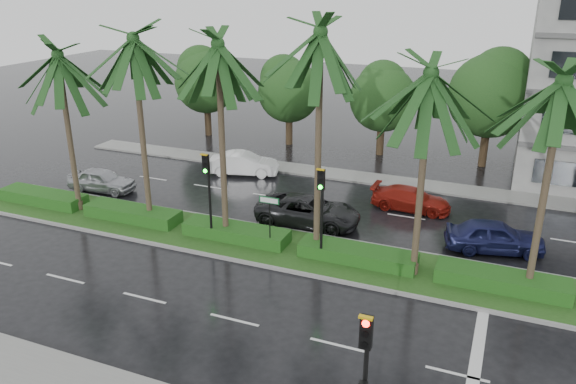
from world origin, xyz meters
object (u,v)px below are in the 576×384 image
at_px(car_darkgrey, 308,211).
at_px(car_blue, 495,236).
at_px(street_sign, 269,210).
at_px(car_red, 411,199).
at_px(car_silver, 102,180).
at_px(car_white, 244,164).
at_px(signal_median_left, 208,184).
at_px(signal_near, 364,380).

bearing_deg(car_darkgrey, car_blue, -91.06).
distance_m(street_sign, car_red, 9.22).
height_order(car_silver, car_white, car_white).
bearing_deg(signal_median_left, signal_near, -44.09).
bearing_deg(car_red, signal_near, -171.57).
bearing_deg(car_blue, car_darkgrey, 79.13).
bearing_deg(signal_near, car_darkgrey, 115.63).
xyz_separation_m(car_silver, car_darkgrey, (12.94, 0.15, 0.06)).
relative_size(street_sign, car_silver, 0.65).
height_order(car_silver, car_darkgrey, car_darkgrey).
relative_size(signal_median_left, car_darkgrey, 0.82).
bearing_deg(car_darkgrey, street_sign, 168.61).
distance_m(car_white, car_darkgrey, 8.65).
bearing_deg(signal_near, street_sign, 125.34).
height_order(street_sign, car_red, street_sign).
distance_m(signal_near, signal_median_left, 13.93).
bearing_deg(signal_near, car_blue, 79.84).
relative_size(car_silver, car_blue, 0.91).
bearing_deg(car_blue, car_white, 57.73).
height_order(car_white, car_darkgrey, car_darkgrey).
bearing_deg(car_silver, signal_near, -130.75).
bearing_deg(car_darkgrey, car_silver, 87.03).
height_order(signal_median_left, car_blue, signal_median_left).
bearing_deg(signal_near, car_silver, 145.43).
bearing_deg(street_sign, car_red, 56.65).
height_order(car_silver, car_blue, car_blue).
height_order(signal_near, car_darkgrey, signal_near).
relative_size(car_silver, car_white, 0.91).
height_order(signal_median_left, street_sign, signal_median_left).
bearing_deg(car_darkgrey, car_white, 45.22).
height_order(car_darkgrey, car_blue, car_blue).
distance_m(car_darkgrey, car_red, 5.97).
xyz_separation_m(signal_near, signal_median_left, (-10.00, 9.69, 0.49)).
bearing_deg(car_white, car_blue, -124.96).
relative_size(signal_median_left, street_sign, 1.68).
relative_size(car_white, car_darkgrey, 0.83).
bearing_deg(signal_near, signal_median_left, 135.91).
relative_size(car_silver, car_darkgrey, 0.75).
bearing_deg(signal_median_left, car_silver, 158.57).
relative_size(signal_near, car_white, 0.99).
distance_m(street_sign, car_silver, 13.01).
relative_size(car_red, car_blue, 0.97).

